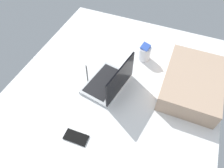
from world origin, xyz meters
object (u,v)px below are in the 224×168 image
object	(u,v)px
laptop	(110,82)
cell_phone	(76,137)
pillow	(192,82)
snack_cup	(145,52)

from	to	relation	value
laptop	cell_phone	size ratio (longest dim) A/B	2.61
laptop	pillow	xyz separation A→B (cm)	(-18.74, 51.42, 2.09)
laptop	snack_cup	xyz separation A→B (cm)	(-35.42, 14.01, 1.73)
laptop	snack_cup	distance (cm)	38.13
laptop	cell_phone	distance (cm)	42.67
cell_phone	pillow	bearing A→B (deg)	135.94
cell_phone	pillow	xyz separation A→B (cm)	(-61.07, 55.06, 6.10)
laptop	cell_phone	bearing A→B (deg)	5.03
laptop	pillow	world-z (taller)	laptop
snack_cup	pillow	distance (cm)	40.96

